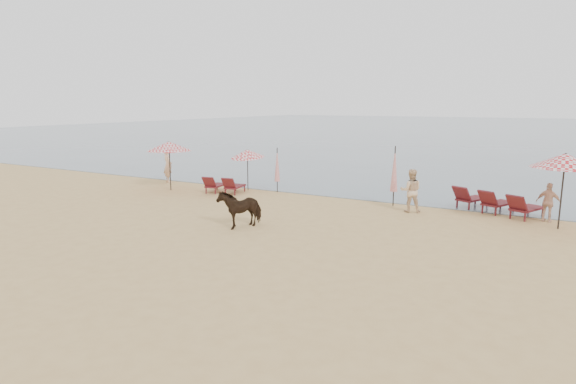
% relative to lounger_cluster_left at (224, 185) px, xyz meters
% --- Properties ---
extents(ground, '(120.00, 120.00, 0.00)m').
position_rel_lounger_cluster_left_xyz_m(ground, '(5.51, -8.33, -0.41)').
color(ground, tan).
rests_on(ground, ground).
extents(sea, '(160.00, 140.00, 0.06)m').
position_rel_lounger_cluster_left_xyz_m(sea, '(5.51, 71.67, -0.41)').
color(sea, '#51606B').
rests_on(sea, ground).
extents(lounger_cluster_left, '(1.93, 1.87, 0.60)m').
position_rel_lounger_cluster_left_xyz_m(lounger_cluster_left, '(0.00, 0.00, 0.00)').
color(lounger_cluster_left, maroon).
rests_on(lounger_cluster_left, ground).
extents(lounger_cluster_right, '(3.55, 2.93, 0.68)m').
position_rel_lounger_cluster_left_xyz_m(lounger_cluster_right, '(12.25, 1.83, 0.06)').
color(lounger_cluster_right, maroon).
rests_on(lounger_cluster_right, ground).
extents(umbrella_open_left_a, '(2.21, 2.21, 2.51)m').
position_rel_lounger_cluster_left_xyz_m(umbrella_open_left_a, '(-2.88, -0.63, 1.84)').
color(umbrella_open_left_a, black).
rests_on(umbrella_open_left_a, ground).
extents(umbrella_open_left_b, '(1.70, 1.73, 2.17)m').
position_rel_lounger_cluster_left_xyz_m(umbrella_open_left_b, '(0.51, 1.39, 1.46)').
color(umbrella_open_left_b, black).
rests_on(umbrella_open_left_b, ground).
extents(umbrella_open_right, '(2.22, 2.22, 2.71)m').
position_rel_lounger_cluster_left_xyz_m(umbrella_open_right, '(14.52, 0.24, 2.03)').
color(umbrella_open_right, black).
rests_on(umbrella_open_right, ground).
extents(umbrella_closed_left, '(0.27, 0.27, 2.24)m').
position_rel_lounger_cluster_left_xyz_m(umbrella_closed_left, '(2.14, 1.61, 0.96)').
color(umbrella_closed_left, black).
rests_on(umbrella_closed_left, ground).
extents(umbrella_closed_right, '(0.32, 0.32, 2.60)m').
position_rel_lounger_cluster_left_xyz_m(umbrella_closed_right, '(8.22, 1.23, 1.19)').
color(umbrella_closed_right, black).
rests_on(umbrella_closed_right, ground).
extents(cow, '(1.25, 1.76, 1.35)m').
position_rel_lounger_cluster_left_xyz_m(cow, '(4.44, -4.94, 0.26)').
color(cow, black).
rests_on(cow, ground).
extents(beachgoer_left, '(0.84, 0.73, 1.93)m').
position_rel_lounger_cluster_left_xyz_m(beachgoer_left, '(-4.76, 1.22, 0.55)').
color(beachgoer_left, '#E4B18E').
rests_on(beachgoer_left, ground).
extents(beachgoer_right_a, '(1.04, 0.92, 1.78)m').
position_rel_lounger_cluster_left_xyz_m(beachgoer_right_a, '(9.18, 0.38, 0.47)').
color(beachgoer_right_a, '#D8B187').
rests_on(beachgoer_right_a, ground).
extents(beachgoer_right_b, '(0.93, 0.54, 1.49)m').
position_rel_lounger_cluster_left_xyz_m(beachgoer_right_b, '(14.14, 1.23, 0.33)').
color(beachgoer_right_b, '#D9A788').
rests_on(beachgoer_right_b, ground).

